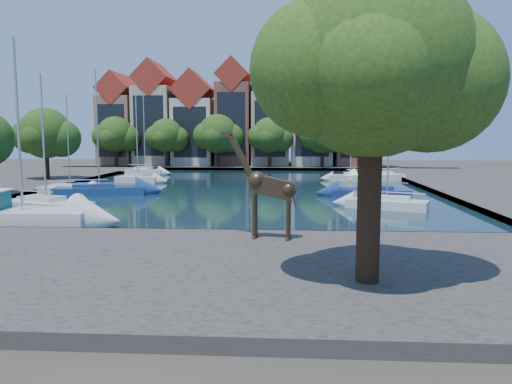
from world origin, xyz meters
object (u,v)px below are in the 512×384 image
Objects in this scene: plane_tree at (376,67)px; sailboat_right_a at (387,202)px; giraffe_statue at (267,186)px; sailboat_left_a at (46,204)px.

plane_tree is 21.40m from sailboat_right_a.
sailboat_left_a is at bearing 148.16° from giraffe_statue.
sailboat_right_a is (8.22, 12.93, -2.44)m from giraffe_statue.
giraffe_statue is 15.51m from sailboat_right_a.
sailboat_left_a is 24.20m from sailboat_right_a.
plane_tree is at bearing -60.48° from giraffe_statue.
giraffe_statue is at bearing -122.46° from sailboat_right_a.
plane_tree is 2.06× the size of giraffe_statue.
giraffe_statue is at bearing -31.84° from sailboat_left_a.
giraffe_statue is 18.72m from sailboat_left_a.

